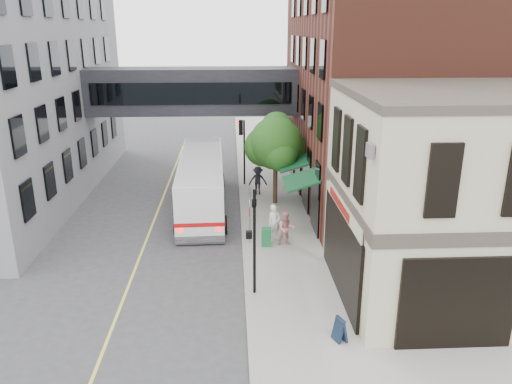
{
  "coord_description": "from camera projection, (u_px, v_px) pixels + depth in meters",
  "views": [
    {
      "loc": [
        -0.45,
        -16.31,
        10.65
      ],
      "look_at": [
        0.61,
        4.9,
        3.57
      ],
      "focal_mm": 35.0,
      "sensor_mm": 36.0,
      "label": 1
    }
  ],
  "objects": [
    {
      "name": "corner_building",
      "position": [
        469.0,
        197.0,
        19.83
      ],
      "size": [
        10.19,
        8.12,
        8.45
      ],
      "color": "#BDB391",
      "rests_on": "ground"
    },
    {
      "name": "ground",
      "position": [
        246.0,
        323.0,
        18.84
      ],
      "size": [
        120.0,
        120.0,
        0.0
      ],
      "primitive_type": "plane",
      "color": "#38383A",
      "rests_on": "ground"
    },
    {
      "name": "sidewalk_main",
      "position": [
        271.0,
        199.0,
        32.18
      ],
      "size": [
        4.0,
        60.0,
        0.15
      ],
      "primitive_type": "cube",
      "color": "gray",
      "rests_on": "ground"
    },
    {
      "name": "pedestrian_b",
      "position": [
        286.0,
        229.0,
        24.91
      ],
      "size": [
        0.9,
        0.73,
        1.77
      ],
      "primitive_type": "imported",
      "rotation": [
        0.0,
        0.0,
        0.07
      ],
      "color": "tan",
      "rests_on": "sidewalk_main"
    },
    {
      "name": "traffic_signal_far",
      "position": [
        242.0,
        139.0,
        33.91
      ],
      "size": [
        0.53,
        0.28,
        4.5
      ],
      "color": "black",
      "rests_on": "sidewalk_main"
    },
    {
      "name": "street_sign_pole",
      "position": [
        250.0,
        210.0,
        24.88
      ],
      "size": [
        0.08,
        0.75,
        3.0
      ],
      "color": "gray",
      "rests_on": "sidewalk_main"
    },
    {
      "name": "traffic_signal_near",
      "position": [
        254.0,
        229.0,
        19.81
      ],
      "size": [
        0.44,
        0.22,
        4.6
      ],
      "color": "black",
      "rests_on": "sidewalk_main"
    },
    {
      "name": "sandwich_board",
      "position": [
        340.0,
        329.0,
        17.4
      ],
      "size": [
        0.49,
        0.58,
        0.88
      ],
      "primitive_type": "cube",
      "rotation": [
        0.0,
        0.0,
        0.4
      ],
      "color": "black",
      "rests_on": "sidewalk_main"
    },
    {
      "name": "newspaper_box",
      "position": [
        266.0,
        237.0,
        24.97
      ],
      "size": [
        0.51,
        0.46,
        0.93
      ],
      "primitive_type": "cube",
      "rotation": [
        0.0,
        0.0,
        -0.12
      ],
      "color": "#166333",
      "rests_on": "sidewalk_main"
    },
    {
      "name": "pedestrian_c",
      "position": [
        258.0,
        180.0,
        32.52
      ],
      "size": [
        1.22,
        0.71,
        1.88
      ],
      "primitive_type": "imported",
      "rotation": [
        0.0,
        0.0,
        0.01
      ],
      "color": "black",
      "rests_on": "sidewalk_main"
    },
    {
      "name": "street_tree",
      "position": [
        275.0,
        143.0,
        30.23
      ],
      "size": [
        3.8,
        3.2,
        5.6
      ],
      "color": "#382619",
      "rests_on": "sidewalk_main"
    },
    {
      "name": "pedestrian_a",
      "position": [
        274.0,
        223.0,
        25.48
      ],
      "size": [
        0.82,
        0.71,
        1.91
      ],
      "primitive_type": "imported",
      "rotation": [
        0.0,
        0.0,
        0.44
      ],
      "color": "white",
      "rests_on": "sidewalk_main"
    },
    {
      "name": "lane_marking",
      "position": [
        152.0,
        225.0,
        28.08
      ],
      "size": [
        0.12,
        40.0,
        0.01
      ],
      "primitive_type": "cube",
      "color": "#D8CC4C",
      "rests_on": "ground"
    },
    {
      "name": "brick_building",
      "position": [
        397.0,
        88.0,
        31.31
      ],
      "size": [
        13.76,
        18.0,
        14.0
      ],
      "color": "#53261A",
      "rests_on": "ground"
    },
    {
      "name": "bus",
      "position": [
        202.0,
        180.0,
        30.32
      ],
      "size": [
        3.1,
        11.71,
        3.13
      ],
      "color": "silver",
      "rests_on": "ground"
    },
    {
      "name": "skyway_bridge",
      "position": [
        193.0,
        91.0,
        33.7
      ],
      "size": [
        14.0,
        3.18,
        3.0
      ],
      "color": "black",
      "rests_on": "ground"
    }
  ]
}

